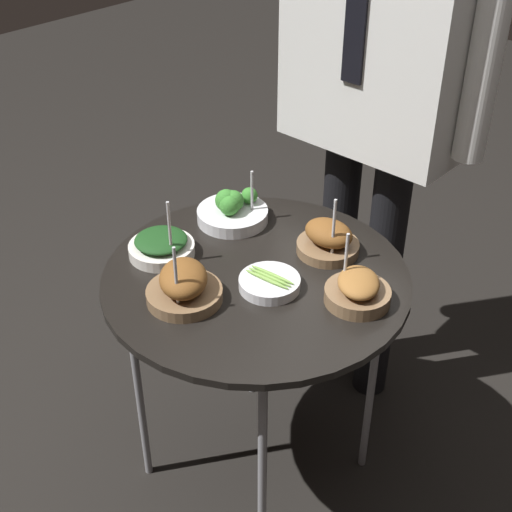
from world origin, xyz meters
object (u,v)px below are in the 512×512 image
object	(u,v)px
bowl_roast_near_rim	(184,286)
bowl_roast_back_left	(358,290)
serving_cart	(256,290)
bowl_roast_mid_right	(328,240)
bowl_spinach_center	(162,246)
waiter_figure	(380,57)
bowl_broccoli_back_right	(232,210)
bowl_asparagus_mid_left	(270,283)

from	to	relation	value
bowl_roast_near_rim	bowl_roast_back_left	size ratio (longest dim) A/B	1.10
serving_cart	bowl_roast_mid_right	xyz separation A→B (m)	(0.06, 0.18, 0.08)
bowl_spinach_center	waiter_figure	world-z (taller)	waiter_figure
bowl_spinach_center	waiter_figure	xyz separation A→B (m)	(0.18, 0.57, 0.35)
bowl_roast_mid_right	serving_cart	bearing A→B (deg)	-109.45
bowl_broccoli_back_right	bowl_roast_back_left	size ratio (longest dim) A/B	1.16
bowl_roast_mid_right	bowl_roast_back_left	size ratio (longest dim) A/B	1.07
bowl_roast_back_left	bowl_spinach_center	bearing A→B (deg)	-159.84
bowl_roast_near_rim	bowl_roast_back_left	bearing A→B (deg)	41.53
bowl_roast_near_rim	serving_cart	bearing A→B (deg)	73.68
bowl_asparagus_mid_left	waiter_figure	bearing A→B (deg)	100.24
bowl_roast_back_left	serving_cart	bearing A→B (deg)	-162.18
bowl_asparagus_mid_left	serving_cart	bearing A→B (deg)	162.94
serving_cart	waiter_figure	world-z (taller)	waiter_figure
bowl_spinach_center	serving_cart	bearing A→B (deg)	22.54
bowl_broccoli_back_right	bowl_roast_mid_right	xyz separation A→B (m)	(0.26, 0.05, 0.00)
serving_cart	bowl_roast_back_left	distance (m)	0.25
bowl_asparagus_mid_left	bowl_roast_near_rim	size ratio (longest dim) A/B	0.81
bowl_broccoli_back_right	bowl_roast_near_rim	size ratio (longest dim) A/B	1.06
bowl_roast_near_rim	waiter_figure	world-z (taller)	waiter_figure
bowl_spinach_center	bowl_roast_back_left	bearing A→B (deg)	20.16
bowl_broccoli_back_right	bowl_roast_near_rim	world-z (taller)	bowl_roast_near_rim
bowl_roast_mid_right	bowl_spinach_center	xyz separation A→B (m)	(-0.28, -0.27, -0.01)
bowl_roast_mid_right	waiter_figure	world-z (taller)	waiter_figure
bowl_asparagus_mid_left	bowl_roast_back_left	xyz separation A→B (m)	(0.17, 0.09, 0.02)
bowl_asparagus_mid_left	bowl_roast_back_left	world-z (taller)	bowl_roast_back_left
bowl_broccoli_back_right	bowl_roast_back_left	distance (m)	0.43
bowl_spinach_center	bowl_roast_near_rim	bearing A→B (deg)	-26.38
waiter_figure	serving_cart	bearing A→B (deg)	-85.95
bowl_roast_mid_right	bowl_roast_back_left	bearing A→B (deg)	-33.68
bowl_broccoli_back_right	serving_cart	bearing A→B (deg)	-33.33
bowl_roast_near_rim	bowl_spinach_center	xyz separation A→B (m)	(-0.17, 0.08, -0.01)
bowl_roast_mid_right	bowl_asparagus_mid_left	bearing A→B (deg)	-92.37
bowl_asparagus_mid_left	bowl_roast_mid_right	distance (m)	0.20
serving_cart	bowl_roast_back_left	world-z (taller)	bowl_roast_back_left
bowl_roast_mid_right	bowl_spinach_center	world-z (taller)	bowl_roast_mid_right
bowl_asparagus_mid_left	bowl_broccoli_back_right	size ratio (longest dim) A/B	0.76
bowl_roast_back_left	bowl_spinach_center	xyz separation A→B (m)	(-0.44, -0.16, -0.00)
bowl_roast_near_rim	bowl_roast_mid_right	world-z (taller)	same
serving_cart	bowl_broccoli_back_right	bearing A→B (deg)	146.67
bowl_broccoli_back_right	waiter_figure	distance (m)	0.51
bowl_broccoli_back_right	bowl_spinach_center	distance (m)	0.22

